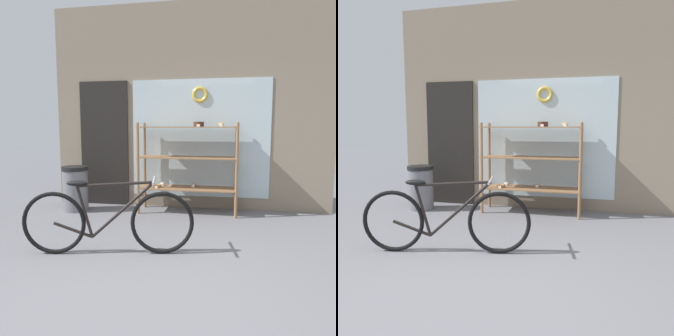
# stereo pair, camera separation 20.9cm
# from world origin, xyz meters

# --- Properties ---
(ground_plane) EXTENTS (30.00, 30.00, 0.00)m
(ground_plane) POSITION_xyz_m (0.00, 0.00, 0.00)
(ground_plane) COLOR slate
(storefront_facade) EXTENTS (4.55, 0.13, 3.31)m
(storefront_facade) POSITION_xyz_m (-0.05, 2.99, 1.61)
(storefront_facade) COLOR gray
(storefront_facade) RESTS_ON ground_plane
(display_case) EXTENTS (1.53, 0.45, 1.42)m
(display_case) POSITION_xyz_m (0.05, 2.62, 0.84)
(display_case) COLOR #8E6642
(display_case) RESTS_ON ground_plane
(bicycle) EXTENTS (1.79, 0.51, 0.80)m
(bicycle) POSITION_xyz_m (-0.57, 0.78, 0.36)
(bicycle) COLOR black
(bicycle) RESTS_ON ground_plane
(trash_bin) EXTENTS (0.42, 0.42, 0.71)m
(trash_bin) POSITION_xyz_m (-1.74, 2.42, 0.38)
(trash_bin) COLOR slate
(trash_bin) RESTS_ON ground_plane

